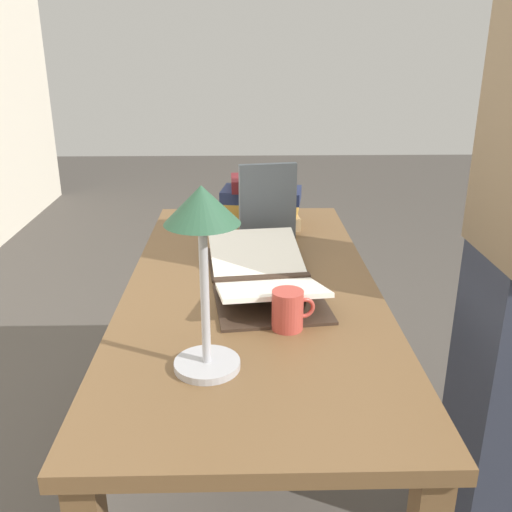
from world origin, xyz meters
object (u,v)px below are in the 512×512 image
at_px(open_book, 262,275).
at_px(coffee_mug, 288,310).
at_px(book_standing_upright, 268,202).
at_px(reading_lamp, 203,235).
at_px(book_stack_tall, 261,203).

height_order(open_book, coffee_mug, coffee_mug).
bearing_deg(book_standing_upright, reading_lamp, 159.10).
xyz_separation_m(open_book, coffee_mug, (-0.28, -0.05, 0.03)).
height_order(book_stack_tall, book_standing_upright, book_standing_upright).
xyz_separation_m(open_book, reading_lamp, (-0.45, 0.13, 0.27)).
bearing_deg(reading_lamp, book_stack_tall, -8.49).
relative_size(book_stack_tall, reading_lamp, 0.77).
distance_m(open_book, reading_lamp, 0.54).
bearing_deg(book_stack_tall, book_standing_upright, -173.88).
relative_size(open_book, reading_lamp, 1.53).
relative_size(book_stack_tall, coffee_mug, 2.87).
xyz_separation_m(book_stack_tall, book_standing_upright, (-0.15, -0.02, 0.04)).
bearing_deg(open_book, book_standing_upright, -11.48).
xyz_separation_m(book_stack_tall, coffee_mug, (-0.81, -0.04, -0.04)).
bearing_deg(book_standing_upright, book_stack_tall, -3.69).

